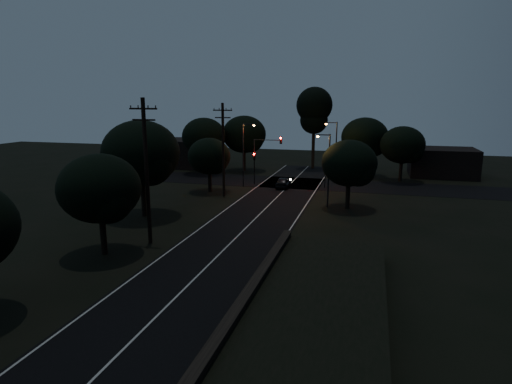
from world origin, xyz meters
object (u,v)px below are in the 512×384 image
Objects in this scene: utility_pole_mid at (146,170)px; streetlight_a at (245,150)px; car at (283,182)px; tall_pine at (314,110)px; streetlight_b at (335,148)px; streetlight_c at (327,165)px; signal_right at (325,165)px; signal_mast at (267,151)px; utility_pole_far at (223,148)px; signal_left at (254,162)px.

utility_pole_mid reaches higher than streetlight_a.
streetlight_a is 2.02× the size of car.
tall_pine is at bearing -96.98° from car.
streetlight_a and streetlight_b have the same top height.
car is at bearing 125.90° from streetlight_c.
signal_right is 7.66m from signal_mast.
utility_pole_mid is 19.15m from streetlight_c.
utility_pole_far is 1.31× the size of streetlight_a.
utility_pole_far is 1.31× the size of streetlight_b.
tall_pine reaches higher than car.
utility_pole_far reaches higher than streetlight_c.
signal_right is 5.64m from car.
car is (5.57, 6.65, -4.81)m from utility_pole_far.
streetlight_b is at bearing 22.05° from signal_left.
tall_pine is (7.00, 23.00, 3.75)m from utility_pole_far.
utility_pole_far is 2.56× the size of signal_left.
utility_pole_mid is at bearing -90.00° from utility_pole_far.
streetlight_c is (10.43, -9.99, 1.51)m from signal_left.
utility_pole_mid is 2.78× the size of car.
streetlight_a is (0.69, 6.00, -0.85)m from utility_pole_far.
streetlight_a is 12.19m from streetlight_b.
signal_mast is at bearing 179.97° from signal_right.
streetlight_c is at bearing -87.86° from streetlight_b.
streetlight_b is (9.91, 4.01, 1.80)m from signal_left.
streetlight_c reaches higher than car.
utility_pole_mid is 1.38× the size of streetlight_b.
signal_right is at bearing 0.00° from signal_left.
signal_left is 0.55× the size of streetlight_c.
signal_right is 10.26m from streetlight_a.
streetlight_a is at bearing -150.52° from streetlight_b.
car is (-6.26, 8.65, -3.68)m from streetlight_c.
signal_left is at bearing -110.46° from tall_pine.
signal_mast is at bearing -104.62° from tall_pine.
tall_pine is 25.93m from streetlight_c.
utility_pole_far reaches higher than streetlight_b.
car is (2.48, -1.34, -3.66)m from signal_mast.
signal_right is 0.55× the size of streetlight_c.
signal_left is at bearing -179.87° from signal_mast.
signal_mast is 0.83× the size of streetlight_c.
utility_pole_far is at bearing 170.40° from streetlight_c.
signal_mast is at bearing -154.01° from streetlight_b.
signal_mast reaches higher than signal_left.
utility_pole_mid is at bearing 74.77° from car.
tall_pine is at bearing 69.54° from signal_left.
signal_mast is at bearing -30.39° from car.
signal_left is 2.77m from streetlight_a.
tall_pine is (7.00, 40.00, 3.50)m from utility_pole_mid.
streetlight_b is at bearing -138.97° from car.
utility_pole_mid is 25.22m from signal_mast.
signal_left is 1.03× the size of car.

